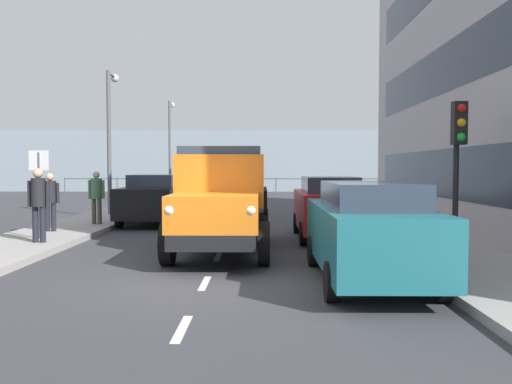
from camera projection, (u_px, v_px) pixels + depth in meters
The scene contains 17 objects.
ground_plane at pixel (237, 220), 19.88m from camera, with size 80.00×80.00×0.00m, color #38383D.
sidewalk_left at pixel (368, 218), 19.82m from camera, with size 2.43×40.83×0.15m, color #9E9993.
sidewalk_right at pixel (106, 217), 19.94m from camera, with size 2.43×40.83×0.15m, color #9E9993.
road_centreline_markings at pixel (236, 222), 19.14m from camera, with size 0.12×36.77×0.01m.
sea_horizon at pixel (251, 161), 43.15m from camera, with size 80.00×0.80×5.00m, color #84939E.
seawall_railing at pixel (249, 181), 39.63m from camera, with size 28.08×0.08×1.20m.
truck_vintage_orange at pixel (221, 203), 11.83m from camera, with size 2.17×5.64×2.43m.
car_teal_kerbside_near at pixel (368, 230), 9.05m from camera, with size 1.79×4.55×1.72m.
car_red_kerbside_1 at pixel (328, 207), 14.47m from camera, with size 1.76×4.04×1.72m.
car_black_oppositeside_0 at pixel (155, 198), 18.53m from camera, with size 1.95×4.58×1.72m.
pedestrian_couple_a at pixel (39, 199), 12.75m from camera, with size 0.53×0.34×1.80m.
pedestrian_with_bag at pixel (50, 197), 15.00m from camera, with size 0.53×0.34×1.66m.
pedestrian_in_dark_coat at pixel (96, 193), 16.92m from camera, with size 0.53×0.34×1.69m.
traffic_light_near at pixel (458, 144), 11.09m from camera, with size 0.28×0.41×3.20m.
lamp_post_promenade at pixel (110, 128), 20.59m from camera, with size 0.32×1.14×5.58m.
lamp_post_far at pixel (170, 139), 32.74m from camera, with size 0.32×1.14×5.94m.
street_sign at pixel (39, 179), 13.36m from camera, with size 0.50×0.07×2.25m.
Camera 1 is at (-0.98, 9.22, 1.97)m, focal length 36.96 mm.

